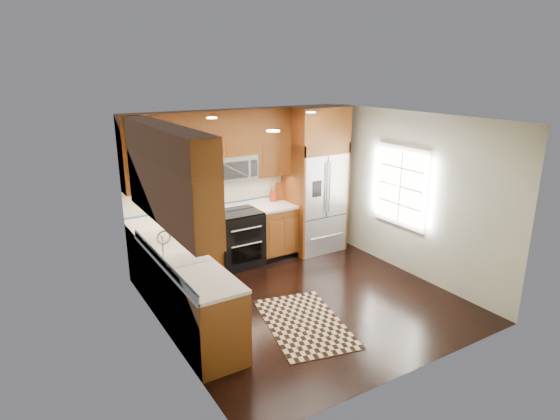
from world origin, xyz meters
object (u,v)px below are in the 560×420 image
knife_block (211,209)px  rug (304,323)px  refrigerator (315,180)px  utensil_crock (274,194)px  range (238,239)px

knife_block → rug: bearing=-82.1°
refrigerator → knife_block: size_ratio=9.66×
refrigerator → utensil_crock: size_ratio=7.11×
knife_block → range: bearing=-6.6°
range → utensil_crock: size_ratio=2.59×
knife_block → utensil_crock: (1.30, 0.21, 0.02)m
refrigerator → rug: refrigerator is taller
range → refrigerator: (1.55, -0.04, 0.83)m
refrigerator → knife_block: refrigerator is taller
rug → utensil_crock: utensil_crock is taller
rug → utensil_crock: size_ratio=4.35×
range → utensil_crock: utensil_crock is taller
range → knife_block: size_ratio=3.51×
rug → knife_block: size_ratio=5.91×
refrigerator → rug: size_ratio=1.63×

